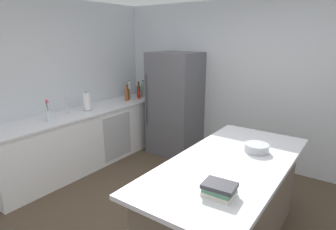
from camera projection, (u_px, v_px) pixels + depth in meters
ground_plane at (170, 230)px, 3.08m from camera, size 7.20×7.20×0.00m
wall_rear at (251, 85)px, 4.49m from camera, size 6.00×0.10×2.60m
wall_left at (32, 89)px, 4.10m from camera, size 0.10×6.00×2.60m
counter_run_left at (86, 138)px, 4.58m from camera, size 0.68×3.04×0.90m
kitchen_island at (227, 203)px, 2.77m from camera, size 0.98×2.13×0.91m
refrigerator at (175, 104)px, 4.96m from camera, size 0.81×0.72×1.79m
sink_faucet at (67, 104)px, 4.23m from camera, size 0.15×0.05×0.30m
flower_vase at (48, 114)px, 3.88m from camera, size 0.07×0.07×0.31m
paper_towel_roll at (87, 102)px, 4.46m from camera, size 0.14×0.14×0.31m
gin_bottle at (143, 90)px, 5.50m from camera, size 0.08×0.08×0.31m
syrup_bottle at (139, 91)px, 5.44m from camera, size 0.07×0.07×0.30m
hot_sauce_bottle at (139, 94)px, 5.34m from camera, size 0.05×0.05×0.20m
soda_bottle at (130, 91)px, 5.35m from camera, size 0.07×0.07×0.34m
whiskey_bottle at (128, 94)px, 5.25m from camera, size 0.07×0.07×0.27m
vinegar_bottle at (127, 95)px, 5.13m from camera, size 0.06×0.06×0.29m
cookbook_stack at (219, 189)px, 2.07m from camera, size 0.25×0.20×0.10m
mixing_bowl at (257, 148)px, 2.86m from camera, size 0.24×0.24×0.08m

